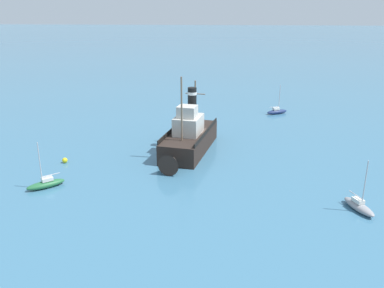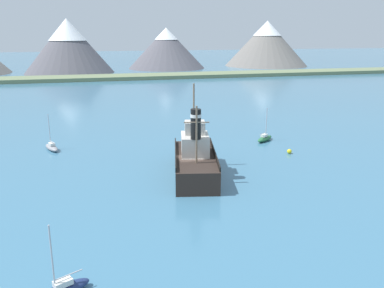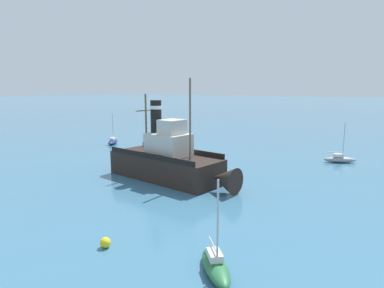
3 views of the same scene
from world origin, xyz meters
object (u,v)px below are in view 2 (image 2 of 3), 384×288
at_px(old_tugboat, 195,158).
at_px(sailboat_green, 265,138).
at_px(mooring_buoy, 289,151).
at_px(sailboat_grey, 52,147).

distance_m(old_tugboat, sailboat_green, 17.71).
distance_m(old_tugboat, mooring_buoy, 14.91).
bearing_deg(mooring_buoy, old_tugboat, -161.81).
height_order(old_tugboat, mooring_buoy, old_tugboat).
xyz_separation_m(sailboat_grey, mooring_buoy, (30.60, -9.34, -0.12)).
bearing_deg(sailboat_green, sailboat_grey, 174.99).
relative_size(old_tugboat, mooring_buoy, 23.94).
xyz_separation_m(old_tugboat, sailboat_grey, (-16.51, 13.97, -1.40)).
distance_m(sailboat_green, sailboat_grey, 30.16).
height_order(sailboat_green, mooring_buoy, sailboat_green).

